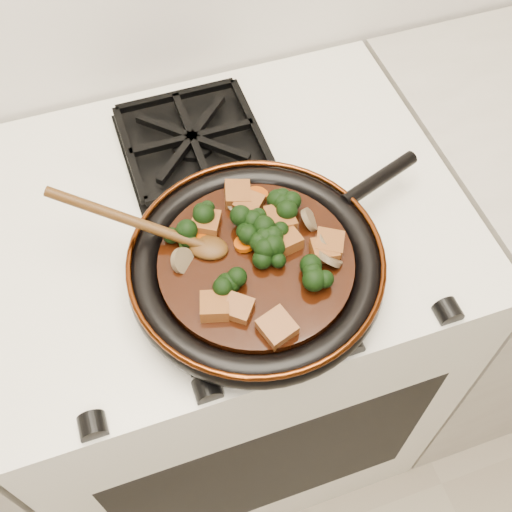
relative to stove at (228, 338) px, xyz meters
name	(u,v)px	position (x,y,z in m)	size (l,w,h in m)	color
stove	(228,338)	(0.00, 0.00, 0.00)	(0.76, 0.60, 0.90)	white
burner_grate_front	(246,278)	(0.00, -0.14, 0.46)	(0.23, 0.23, 0.03)	black
burner_grate_back	(193,141)	(0.00, 0.14, 0.46)	(0.23, 0.23, 0.03)	black
skillet	(257,266)	(0.02, -0.14, 0.49)	(0.47, 0.36, 0.05)	black
braising_sauce	(256,264)	(0.01, -0.14, 0.50)	(0.27, 0.27, 0.02)	black
tofu_cube_0	(249,204)	(0.03, -0.05, 0.52)	(0.04, 0.04, 0.02)	brown
tofu_cube_1	(238,195)	(0.02, -0.03, 0.52)	(0.04, 0.04, 0.02)	brown
tofu_cube_2	(277,328)	(0.00, -0.25, 0.52)	(0.04, 0.04, 0.02)	brown
tofu_cube_3	(206,223)	(-0.04, -0.07, 0.52)	(0.04, 0.04, 0.02)	brown
tofu_cube_4	(324,251)	(0.11, -0.16, 0.52)	(0.04, 0.03, 0.02)	brown
tofu_cube_5	(238,309)	(-0.03, -0.21, 0.52)	(0.03, 0.03, 0.02)	brown
tofu_cube_6	(284,240)	(0.06, -0.13, 0.52)	(0.04, 0.04, 0.02)	brown
tofu_cube_7	(329,243)	(0.12, -0.16, 0.52)	(0.04, 0.04, 0.02)	brown
tofu_cube_8	(215,306)	(-0.06, -0.20, 0.52)	(0.04, 0.04, 0.02)	brown
tofu_cube_9	(280,220)	(0.07, -0.10, 0.52)	(0.04, 0.04, 0.02)	brown
broccoli_floret_0	(254,232)	(0.02, -0.11, 0.52)	(0.06, 0.06, 0.05)	black
broccoli_floret_1	(286,206)	(0.08, -0.08, 0.52)	(0.06, 0.06, 0.05)	black
broccoli_floret_2	(268,258)	(0.03, -0.15, 0.52)	(0.06, 0.06, 0.05)	black
broccoli_floret_3	(253,240)	(0.02, -0.12, 0.52)	(0.06, 0.06, 0.05)	black
broccoli_floret_4	(227,282)	(-0.04, -0.17, 0.52)	(0.06, 0.06, 0.05)	black
broccoli_floret_5	(250,223)	(0.02, -0.09, 0.52)	(0.06, 0.06, 0.06)	black
broccoli_floret_6	(183,242)	(-0.07, -0.09, 0.52)	(0.06, 0.06, 0.05)	black
broccoli_floret_7	(208,215)	(-0.03, -0.06, 0.52)	(0.06, 0.06, 0.06)	black
broccoli_floret_8	(315,274)	(0.08, -0.20, 0.52)	(0.06, 0.06, 0.06)	black
broccoli_floret_9	(274,241)	(0.04, -0.13, 0.52)	(0.06, 0.06, 0.05)	black
carrot_coin_0	(258,194)	(0.05, -0.04, 0.51)	(0.03, 0.03, 0.01)	#A73D04
carrot_coin_1	(214,305)	(-0.06, -0.20, 0.51)	(0.03, 0.03, 0.01)	#A73D04
carrot_coin_2	(196,233)	(-0.05, -0.08, 0.51)	(0.03, 0.03, 0.01)	#A73D04
carrot_coin_3	(245,243)	(0.01, -0.12, 0.51)	(0.03, 0.03, 0.01)	#A73D04
carrot_coin_4	(266,227)	(0.04, -0.10, 0.51)	(0.03, 0.03, 0.01)	#A73D04
mushroom_slice_0	(237,202)	(0.02, -0.04, 0.52)	(0.03, 0.03, 0.01)	brown
mushroom_slice_1	(326,242)	(0.11, -0.15, 0.52)	(0.03, 0.03, 0.01)	brown
mushroom_slice_2	(329,258)	(0.11, -0.18, 0.52)	(0.04, 0.04, 0.01)	brown
mushroom_slice_3	(310,220)	(0.11, -0.11, 0.52)	(0.04, 0.04, 0.01)	brown
mushroom_slice_4	(183,261)	(-0.08, -0.12, 0.52)	(0.04, 0.04, 0.01)	brown
wooden_spoon	(164,232)	(-0.10, -0.07, 0.53)	(0.14, 0.10, 0.23)	#492B0F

